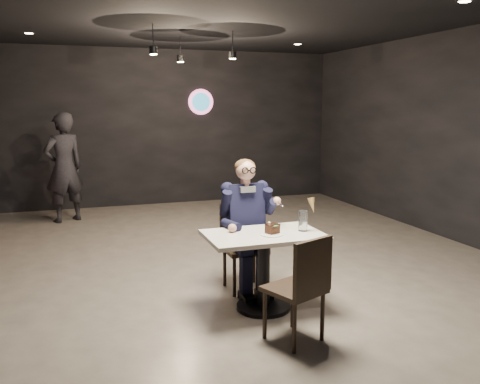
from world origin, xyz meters
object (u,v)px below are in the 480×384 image
object	(u,v)px
chair_near	(294,287)
seated_man	(245,224)
sundae_glass	(303,221)
passerby	(64,167)
chair_far	(245,248)
main_table	(264,271)

from	to	relation	value
chair_near	seated_man	bearing A→B (deg)	68.04
sundae_glass	passerby	xyz separation A→B (m)	(-2.19, 4.58, 0.07)
seated_man	sundae_glass	world-z (taller)	seated_man
seated_man	sundae_glass	distance (m)	0.71
chair_far	passerby	bearing A→B (deg)	114.13
main_table	seated_man	distance (m)	0.65
seated_man	chair_far	bearing A→B (deg)	180.00
chair_far	chair_near	xyz separation A→B (m)	(-0.00, -1.24, 0.00)
chair_far	passerby	xyz separation A→B (m)	(-1.79, 4.00, 0.46)
chair_far	chair_near	world-z (taller)	same
chair_far	seated_man	distance (m)	0.26
passerby	sundae_glass	bearing A→B (deg)	89.91
chair_near	sundae_glass	xyz separation A→B (m)	(0.39, 0.66, 0.39)
seated_man	passerby	size ratio (longest dim) A/B	0.79
chair_near	sundae_glass	world-z (taller)	sundae_glass
seated_man	passerby	xyz separation A→B (m)	(-1.79, 4.00, 0.20)
chair_near	sundae_glass	bearing A→B (deg)	37.45
chair_far	chair_near	bearing A→B (deg)	-90.00
chair_far	seated_man	xyz separation A→B (m)	(0.00, 0.00, 0.26)
chair_far	passerby	distance (m)	4.41
main_table	passerby	xyz separation A→B (m)	(-1.79, 4.55, 0.54)
main_table	seated_man	bearing A→B (deg)	90.00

